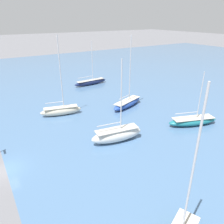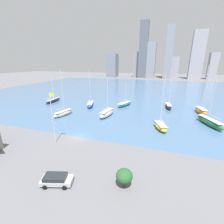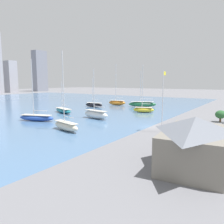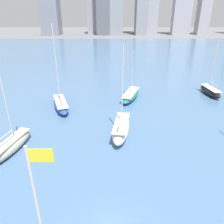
{
  "view_description": "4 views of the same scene",
  "coord_description": "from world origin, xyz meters",
  "px_view_note": "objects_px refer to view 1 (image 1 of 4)",
  "views": [
    {
      "loc": [
        26.83,
        -0.62,
        18.39
      ],
      "look_at": [
        -1.73,
        17.48,
        3.58
      ],
      "focal_mm": 35.0,
      "sensor_mm": 36.0,
      "label": 1
    },
    {
      "loc": [
        18.08,
        -29.05,
        17.4
      ],
      "look_at": [
        3.62,
        15.87,
        1.94
      ],
      "focal_mm": 24.0,
      "sensor_mm": 36.0,
      "label": 2
    },
    {
      "loc": [
        -42.95,
        -18.98,
        9.6
      ],
      "look_at": [
        -0.24,
        9.89,
        2.45
      ],
      "focal_mm": 35.0,
      "sensor_mm": 36.0,
      "label": 3
    },
    {
      "loc": [
        0.03,
        -11.82,
        16.93
      ],
      "look_at": [
        0.26,
        16.25,
        3.87
      ],
      "focal_mm": 35.0,
      "sensor_mm": 36.0,
      "label": 4
    }
  ],
  "objects_px": {
    "sailboat_navy": "(91,82)",
    "sailboat_blue": "(127,103)",
    "sailboat_cream": "(61,110)",
    "sailboat_teal": "(193,121)",
    "sailboat_white": "(117,135)"
  },
  "relations": [
    {
      "from": "sailboat_navy",
      "to": "sailboat_blue",
      "type": "relative_size",
      "value": 0.81
    },
    {
      "from": "sailboat_white",
      "to": "sailboat_blue",
      "type": "xyz_separation_m",
      "value": [
        -10.97,
        10.01,
        -0.28
      ]
    },
    {
      "from": "sailboat_cream",
      "to": "sailboat_teal",
      "type": "distance_m",
      "value": 25.6
    },
    {
      "from": "sailboat_white",
      "to": "sailboat_teal",
      "type": "distance_m",
      "value": 15.23
    },
    {
      "from": "sailboat_navy",
      "to": "sailboat_teal",
      "type": "relative_size",
      "value": 1.24
    },
    {
      "from": "sailboat_white",
      "to": "sailboat_blue",
      "type": "height_order",
      "value": "sailboat_blue"
    },
    {
      "from": "sailboat_teal",
      "to": "sailboat_blue",
      "type": "bearing_deg",
      "value": -140.27
    },
    {
      "from": "sailboat_white",
      "to": "sailboat_navy",
      "type": "bearing_deg",
      "value": 169.3
    },
    {
      "from": "sailboat_navy",
      "to": "sailboat_teal",
      "type": "height_order",
      "value": "sailboat_navy"
    },
    {
      "from": "sailboat_navy",
      "to": "sailboat_blue",
      "type": "xyz_separation_m",
      "value": [
        19.64,
        -1.02,
        0.07
      ]
    },
    {
      "from": "sailboat_navy",
      "to": "sailboat_cream",
      "type": "xyz_separation_m",
      "value": [
        16.08,
        -14.99,
        0.21
      ]
    },
    {
      "from": "sailboat_cream",
      "to": "sailboat_blue",
      "type": "bearing_deg",
      "value": 89.37
    },
    {
      "from": "sailboat_white",
      "to": "sailboat_cream",
      "type": "distance_m",
      "value": 15.05
    },
    {
      "from": "sailboat_white",
      "to": "sailboat_teal",
      "type": "height_order",
      "value": "sailboat_white"
    },
    {
      "from": "sailboat_navy",
      "to": "sailboat_blue",
      "type": "height_order",
      "value": "sailboat_blue"
    }
  ]
}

